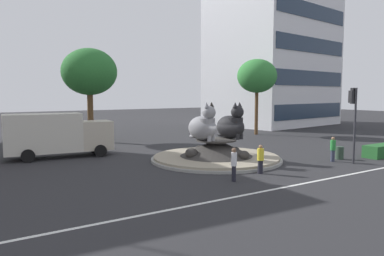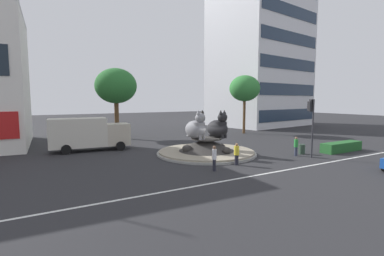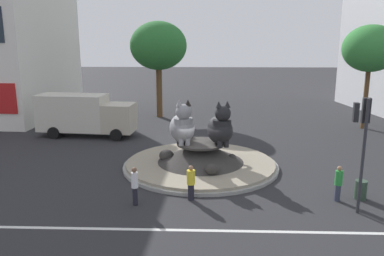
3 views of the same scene
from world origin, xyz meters
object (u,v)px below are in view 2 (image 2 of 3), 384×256
at_px(broadleaf_tree_behind_island, 245,89).
at_px(pedestrian_yellow_shirt, 237,154).
at_px(pedestrian_green_shirt, 296,146).
at_px(delivery_box_truck, 88,133).
at_px(second_tree_near_tower, 116,86).
at_px(cat_statue_grey, 196,128).
at_px(office_tower, 260,55).
at_px(litter_bin, 302,149).
at_px(pedestrian_white_shirt, 214,157).
at_px(cat_statue_black, 218,127).
at_px(traffic_light_mast, 312,115).

distance_m(broadleaf_tree_behind_island, pedestrian_yellow_shirt, 21.53).
height_order(pedestrian_green_shirt, delivery_box_truck, delivery_box_truck).
xyz_separation_m(second_tree_near_tower, pedestrian_green_shirt, (10.61, -19.50, -5.78)).
distance_m(cat_statue_grey, broadleaf_tree_behind_island, 18.49).
relative_size(office_tower, litter_bin, 29.81).
bearing_deg(delivery_box_truck, pedestrian_white_shirt, -58.26).
relative_size(pedestrian_yellow_shirt, litter_bin, 1.88).
bearing_deg(cat_statue_black, broadleaf_tree_behind_island, 118.83).
xyz_separation_m(second_tree_near_tower, litter_bin, (11.78, -19.21, -6.23)).
xyz_separation_m(broadleaf_tree_behind_island, pedestrian_white_shirt, (-16.43, -16.08, -5.59)).
bearing_deg(delivery_box_truck, second_tree_near_tower, 63.25).
relative_size(cat_statue_black, second_tree_near_tower, 0.30).
height_order(cat_statue_grey, pedestrian_yellow_shirt, cat_statue_grey).
relative_size(cat_statue_black, broadleaf_tree_behind_island, 0.32).
height_order(cat_statue_grey, cat_statue_black, cat_statue_grey).
distance_m(pedestrian_green_shirt, delivery_box_truck, 19.52).
height_order(cat_statue_grey, pedestrian_white_shirt, cat_statue_grey).
distance_m(cat_statue_black, litter_bin, 7.94).
bearing_deg(traffic_light_mast, cat_statue_black, 53.55).
relative_size(second_tree_near_tower, delivery_box_truck, 1.18).
bearing_deg(cat_statue_black, delivery_box_truck, -138.68).
distance_m(office_tower, litter_bin, 32.58).
distance_m(cat_statue_black, delivery_box_truck, 12.62).
bearing_deg(delivery_box_truck, litter_bin, -28.90).
height_order(traffic_light_mast, second_tree_near_tower, second_tree_near_tower).
bearing_deg(cat_statue_grey, traffic_light_mast, 40.87).
bearing_deg(second_tree_near_tower, pedestrian_white_shirt, -86.49).
xyz_separation_m(broadleaf_tree_behind_island, pedestrian_green_shirt, (-7.06, -15.29, -5.67)).
xyz_separation_m(broadleaf_tree_behind_island, pedestrian_yellow_shirt, (-13.91, -15.43, -5.69)).
xyz_separation_m(cat_statue_grey, office_tower, (26.23, 19.79, 10.97)).
distance_m(cat_statue_black, broadleaf_tree_behind_island, 17.01).
height_order(office_tower, pedestrian_yellow_shirt, office_tower).
bearing_deg(delivery_box_truck, cat_statue_black, -30.39).
relative_size(cat_statue_black, pedestrian_yellow_shirt, 1.61).
height_order(cat_statue_grey, traffic_light_mast, traffic_light_mast).
bearing_deg(broadleaf_tree_behind_island, second_tree_near_tower, 166.59).
relative_size(traffic_light_mast, pedestrian_green_shirt, 2.96).
bearing_deg(pedestrian_green_shirt, broadleaf_tree_behind_island, -150.59).
distance_m(office_tower, second_tree_near_tower, 30.49).
relative_size(traffic_light_mast, litter_bin, 5.58).
bearing_deg(office_tower, second_tree_near_tower, -178.18).
bearing_deg(pedestrian_white_shirt, pedestrian_yellow_shirt, -151.41).
height_order(cat_statue_grey, second_tree_near_tower, second_tree_near_tower).
bearing_deg(pedestrian_green_shirt, traffic_light_mast, 73.32).
distance_m(cat_statue_grey, pedestrian_yellow_shirt, 5.13).
bearing_deg(office_tower, litter_bin, -133.77).
height_order(cat_statue_black, delivery_box_truck, cat_statue_black).
xyz_separation_m(office_tower, second_tree_near_tower, (-29.31, -4.99, -6.74)).
height_order(office_tower, delivery_box_truck, office_tower).
bearing_deg(pedestrian_yellow_shirt, office_tower, -24.67).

